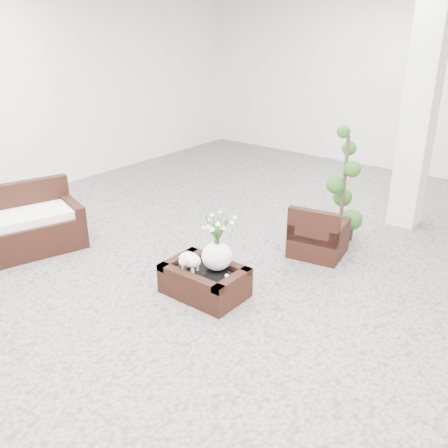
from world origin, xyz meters
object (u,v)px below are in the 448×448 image
Objects in this scene: armchair at (319,229)px; topiary at (344,185)px; loveseat at (16,222)px; coffee_table at (205,282)px.

armchair is 0.80m from topiary.
loveseat is at bearing -135.31° from topiary.
loveseat is (-2.62, -0.69, 0.27)m from coffee_table.
loveseat is 4.39m from topiary.
topiary is at bearing -27.93° from loveseat.
armchair is at bearing -88.75° from topiary.
armchair is (0.50, 1.71, 0.19)m from coffee_table.
topiary is (-0.01, 0.67, 0.43)m from armchair.
topiary is at bearing -98.55° from armchair.
coffee_table is 1.28× the size of armchair.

